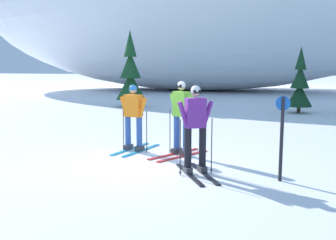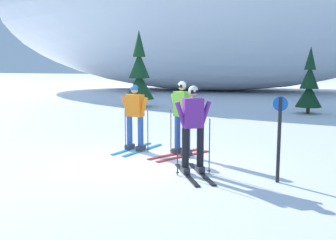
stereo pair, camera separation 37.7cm
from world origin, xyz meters
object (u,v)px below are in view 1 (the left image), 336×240
object	(u,v)px
skier_lime_jacket	(181,117)
pine_tree_center_left	(300,85)
skier_orange_jacket	(134,116)
pine_tree_far_left	(130,75)
trail_marker_post	(282,134)
skier_purple_jacket	(196,128)

from	to	relation	value
skier_lime_jacket	pine_tree_center_left	world-z (taller)	pine_tree_center_left
skier_lime_jacket	skier_orange_jacket	size ratio (longest dim) A/B	1.05
pine_tree_far_left	trail_marker_post	xyz separation A→B (m)	(6.69, -11.92, -0.69)
skier_orange_jacket	pine_tree_far_left	world-z (taller)	pine_tree_far_left
skier_orange_jacket	pine_tree_center_left	xyz separation A→B (m)	(5.14, 9.05, 0.33)
skier_orange_jacket	pine_tree_far_left	distance (m)	10.43
skier_orange_jacket	trail_marker_post	bearing A→B (deg)	-29.02
skier_purple_jacket	pine_tree_far_left	distance (m)	12.75
pine_tree_far_left	pine_tree_center_left	size ratio (longest dim) A/B	1.30
skier_purple_jacket	pine_tree_center_left	distance (m)	11.33
skier_lime_jacket	trail_marker_post	world-z (taller)	skier_lime_jacket
skier_lime_jacket	skier_purple_jacket	xyz separation A→B (m)	(0.58, -1.58, -0.00)
trail_marker_post	skier_lime_jacket	bearing A→B (deg)	142.19
skier_purple_jacket	pine_tree_center_left	bearing A→B (deg)	73.23
skier_purple_jacket	pine_tree_center_left	xyz separation A→B (m)	(3.27, 10.85, 0.28)
pine_tree_center_left	trail_marker_post	xyz separation A→B (m)	(-1.55, -11.04, -0.31)
skier_purple_jacket	pine_tree_far_left	size ratio (longest dim) A/B	0.47
skier_purple_jacket	trail_marker_post	distance (m)	1.73
skier_lime_jacket	skier_purple_jacket	bearing A→B (deg)	-69.99
pine_tree_far_left	skier_lime_jacket	bearing A→B (deg)	-66.56
skier_lime_jacket	skier_orange_jacket	bearing A→B (deg)	170.74
pine_tree_far_left	pine_tree_center_left	xyz separation A→B (m)	(8.24, -0.87, -0.38)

